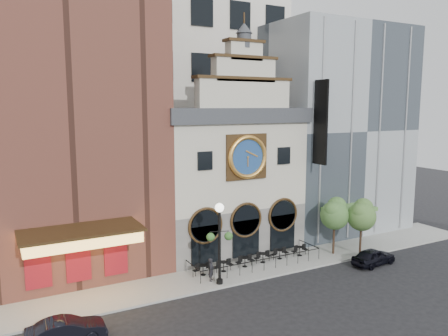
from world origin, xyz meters
TOP-DOWN VIEW (x-y plane):
  - ground at (0.00, 0.00)m, footprint 120.00×120.00m
  - sidewalk at (0.00, 2.50)m, footprint 44.00×5.00m
  - clock_building at (0.00, 7.82)m, footprint 12.60×8.78m
  - theater_building at (-13.00, 9.96)m, footprint 14.00×15.60m
  - retail_building at (12.99, 9.99)m, footprint 14.00×14.40m
  - office_tower at (0.00, 20.00)m, footprint 20.00×16.00m
  - cafe_railing at (0.00, 2.50)m, footprint 10.60×2.60m
  - bistro_0 at (-4.46, 2.57)m, footprint 1.58×0.68m
  - bistro_1 at (-2.80, 2.46)m, footprint 1.58×0.68m
  - bistro_2 at (-0.89, 2.55)m, footprint 1.58×0.68m
  - bistro_3 at (0.85, 2.67)m, footprint 1.58×0.68m
  - bistro_4 at (2.52, 2.75)m, footprint 1.58×0.68m
  - bistro_5 at (4.45, 2.60)m, footprint 1.58×0.68m
  - car_right at (8.54, -1.53)m, footprint 4.07×1.95m
  - car_left at (-14.73, -2.19)m, footprint 4.14×1.55m
  - pedestrian at (-4.39, 1.34)m, footprint 0.69×0.71m
  - lamppost at (-4.11, 0.61)m, footprint 1.78×0.98m
  - tree_left at (7.31, 1.71)m, footprint 2.48×2.39m
  - tree_right at (9.08, 0.43)m, footprint 2.46×2.37m

SIDE VIEW (x-z plane):
  - ground at x=0.00m, z-range 0.00..0.00m
  - sidewalk at x=0.00m, z-range 0.00..0.15m
  - cafe_railing at x=0.00m, z-range 0.15..1.05m
  - bistro_0 at x=-4.46m, z-range 0.16..1.06m
  - bistro_1 at x=-2.80m, z-range 0.16..1.06m
  - bistro_2 at x=-0.89m, z-range 0.16..1.06m
  - bistro_3 at x=0.85m, z-range 0.16..1.06m
  - bistro_4 at x=2.52m, z-range 0.16..1.06m
  - bistro_5 at x=4.45m, z-range 0.16..1.06m
  - car_right at x=8.54m, z-range 0.00..1.34m
  - car_left at x=-14.73m, z-range 0.00..1.35m
  - pedestrian at x=-4.39m, z-range 0.15..1.80m
  - tree_right at x=9.08m, z-range 1.25..5.98m
  - tree_left at x=7.31m, z-range 1.27..6.05m
  - lamppost at x=-4.11m, z-range 0.83..6.61m
  - clock_building at x=0.00m, z-range -2.64..16.01m
  - retail_building at x=12.99m, z-range 0.14..20.14m
  - theater_building at x=-13.00m, z-range 0.10..25.10m
  - office_tower at x=0.00m, z-range 0.00..40.00m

